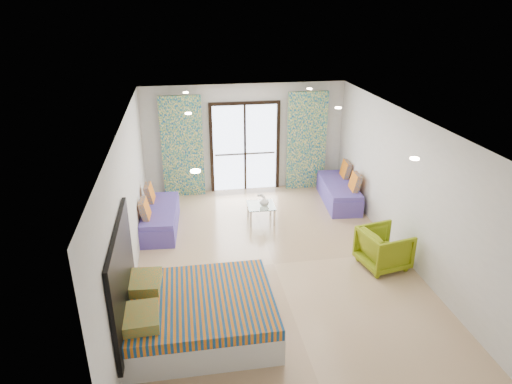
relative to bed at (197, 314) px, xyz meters
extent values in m
cube|color=black|center=(1.48, 5.36, 1.93)|extent=(1.76, 0.08, 0.08)
cube|color=black|center=(0.64, 5.36, 0.79)|extent=(0.08, 0.08, 2.20)
cube|color=black|center=(2.32, 5.36, 0.79)|extent=(0.08, 0.08, 2.20)
cube|color=black|center=(1.48, 5.36, 0.79)|extent=(0.05, 0.06, 2.20)
cube|color=#595451|center=(1.48, 5.38, 0.64)|extent=(1.52, 0.03, 0.04)
cube|color=white|center=(-0.07, 5.22, 0.94)|extent=(1.00, 0.10, 2.50)
cube|color=white|center=(3.03, 5.22, 0.94)|extent=(1.00, 0.10, 2.50)
cylinder|color=#FFE0B2|center=(0.08, -0.35, 2.36)|extent=(0.12, 0.12, 0.02)
cylinder|color=#FFE0B2|center=(2.88, -0.35, 2.36)|extent=(0.12, 0.12, 0.02)
cylinder|color=#FFE0B2|center=(0.08, 2.65, 2.36)|extent=(0.12, 0.12, 0.02)
cylinder|color=#FFE0B2|center=(2.88, 2.65, 2.36)|extent=(0.12, 0.12, 0.02)
cylinder|color=#FFE0B2|center=(0.08, 4.65, 2.36)|extent=(0.12, 0.12, 0.02)
cylinder|color=#FFE0B2|center=(2.88, 4.65, 2.36)|extent=(0.12, 0.12, 0.02)
cube|color=black|center=(-0.98, 0.00, 0.74)|extent=(0.06, 2.10, 1.50)
cube|color=silver|center=(-0.99, 1.25, 0.74)|extent=(0.02, 0.10, 0.10)
cube|color=silver|center=(0.03, 0.00, -0.10)|extent=(2.18, 1.75, 0.44)
cube|color=navy|center=(0.03, 0.00, 0.20)|extent=(2.16, 1.78, 0.16)
cube|color=#1C804E|center=(-0.76, -0.41, 0.36)|extent=(0.52, 0.63, 0.15)
cube|color=#1C804E|center=(-0.76, 0.41, 0.36)|extent=(0.53, 0.63, 0.15)
cube|color=#51429D|center=(-0.62, 3.44, -0.12)|extent=(0.80, 1.81, 0.39)
cube|color=#51429D|center=(-0.62, 3.44, 0.13)|extent=(0.79, 1.78, 0.10)
cube|color=navy|center=(-0.89, 3.04, 0.35)|extent=(0.23, 0.45, 0.41)
cube|color=navy|center=(-0.84, 3.87, 0.35)|extent=(0.23, 0.45, 0.41)
cube|color=#51429D|center=(3.58, 4.15, -0.11)|extent=(0.87, 1.88, 0.40)
cube|color=#51429D|center=(3.58, 4.15, 0.14)|extent=(0.85, 1.84, 0.10)
cube|color=navy|center=(3.79, 3.71, 0.37)|extent=(0.24, 0.47, 0.42)
cube|color=navy|center=(3.87, 4.55, 0.37)|extent=(0.24, 0.47, 0.42)
cylinder|color=silver|center=(1.29, 3.20, -0.12)|extent=(0.05, 0.05, 0.38)
cylinder|color=silver|center=(1.80, 3.18, -0.12)|extent=(0.05, 0.05, 0.38)
cylinder|color=silver|center=(1.30, 3.72, -0.12)|extent=(0.05, 0.05, 0.38)
cylinder|color=silver|center=(1.82, 3.70, -0.12)|extent=(0.05, 0.05, 0.38)
cube|color=#8CA59E|center=(1.55, 3.45, 0.07)|extent=(0.61, 0.61, 0.02)
sphere|color=white|center=(1.60, 3.45, 0.28)|extent=(0.07, 0.07, 0.07)
sphere|color=white|center=(1.55, 3.50, 0.30)|extent=(0.07, 0.07, 0.07)
sphere|color=white|center=(1.50, 3.45, 0.32)|extent=(0.07, 0.07, 0.07)
sphere|color=white|center=(1.55, 3.40, 0.33)|extent=(0.07, 0.07, 0.07)
imported|color=white|center=(1.62, 3.41, 0.18)|extent=(0.25, 0.25, 0.20)
imported|color=olive|center=(3.45, 1.27, 0.09)|extent=(0.88, 0.92, 0.81)
camera|label=1|loc=(-0.04, -5.49, 4.25)|focal=32.00mm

